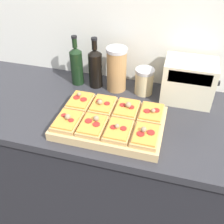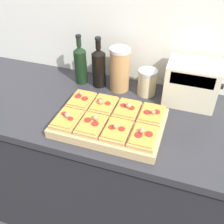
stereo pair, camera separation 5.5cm
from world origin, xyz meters
The scene contains 16 objects.
wall_back centered at (0.00, 0.67, 1.25)m, with size 6.00×0.06×2.50m.
kitchen_counter centered at (0.00, 0.32, 0.47)m, with size 2.63×0.67×0.93m.
cutting_board centered at (-0.03, 0.20, 0.95)m, with size 0.49×0.34×0.04m, color tan.
pizza_slice_back_left centered at (-0.21, 0.28, 0.99)m, with size 0.11×0.15×0.05m.
pizza_slice_back_midleft centered at (-0.09, 0.28, 0.99)m, with size 0.11×0.15×0.05m.
pizza_slice_back_midright centered at (0.03, 0.28, 0.99)m, with size 0.11×0.15×0.06m.
pizza_slice_back_right centered at (0.15, 0.28, 0.99)m, with size 0.11×0.15×0.05m.
pizza_slice_front_left centered at (-0.21, 0.12, 0.99)m, with size 0.11×0.15×0.05m.
pizza_slice_front_midleft centered at (-0.09, 0.12, 0.99)m, with size 0.11×0.15×0.05m.
pizza_slice_front_midright centered at (0.03, 0.12, 0.99)m, with size 0.11×0.15×0.05m.
pizza_slice_front_right centered at (0.15, 0.12, 0.99)m, with size 0.11×0.15×0.05m.
olive_oil_bottle centered at (-0.32, 0.52, 1.05)m, with size 0.07×0.07×0.28m.
wine_bottle centered at (-0.21, 0.52, 1.05)m, with size 0.08×0.08×0.29m.
grain_jar_tall centered at (-0.09, 0.52, 1.05)m, with size 0.11×0.11×0.24m.
grain_jar_short centered at (0.07, 0.52, 1.00)m, with size 0.10×0.10×0.14m.
toaster_oven centered at (0.29, 0.52, 1.04)m, with size 0.28×0.18×0.22m.
Camera 2 is at (0.28, -0.68, 1.74)m, focal length 42.00 mm.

